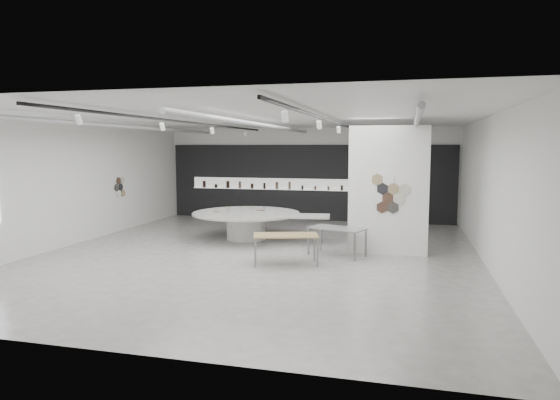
% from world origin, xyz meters
% --- Properties ---
extents(room, '(12.02, 14.02, 3.82)m').
position_xyz_m(room, '(-0.09, -0.00, 2.07)').
color(room, '#A6A29C').
rests_on(room, ground).
extents(back_wall_display, '(11.80, 0.27, 3.10)m').
position_xyz_m(back_wall_display, '(-0.08, 6.93, 1.54)').
color(back_wall_display, black).
rests_on(back_wall_display, ground).
extents(partition_column, '(2.20, 0.38, 3.60)m').
position_xyz_m(partition_column, '(3.50, 1.00, 1.80)').
color(partition_column, white).
rests_on(partition_column, ground).
extents(display_island, '(4.81, 3.96, 0.90)m').
position_xyz_m(display_island, '(-1.00, 2.12, 0.58)').
color(display_island, white).
rests_on(display_island, ground).
extents(sample_table_wood, '(1.81, 1.25, 0.77)m').
position_xyz_m(sample_table_wood, '(1.02, -0.97, 0.72)').
color(sample_table_wood, '#977C4E').
rests_on(sample_table_wood, ground).
extents(sample_table_stone, '(1.70, 1.25, 0.79)m').
position_xyz_m(sample_table_stone, '(2.16, 0.38, 0.72)').
color(sample_table_stone, slate).
rests_on(sample_table_stone, ground).
extents(kitchen_counter, '(1.81, 0.83, 1.38)m').
position_xyz_m(kitchen_counter, '(3.00, 6.52, 0.50)').
color(kitchen_counter, white).
rests_on(kitchen_counter, ground).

